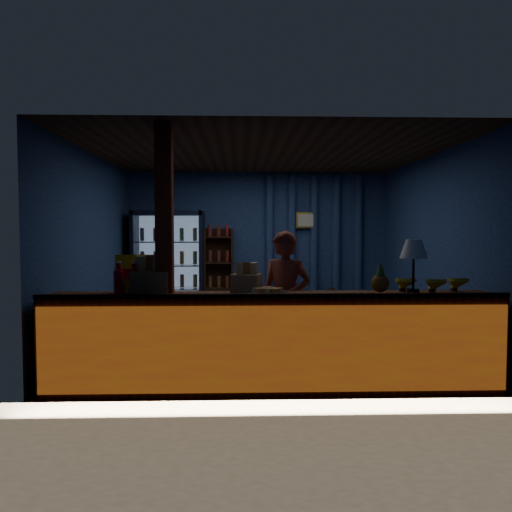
{
  "coord_description": "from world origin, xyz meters",
  "views": [
    {
      "loc": [
        -0.32,
        -6.74,
        1.58
      ],
      "look_at": [
        -0.11,
        -0.2,
        1.23
      ],
      "focal_mm": 35.0,
      "sensor_mm": 36.0,
      "label": 1
    }
  ],
  "objects_px": {
    "shopkeeper": "(285,303)",
    "pastry_tray": "(268,292)",
    "table_lamp": "(414,251)",
    "green_chair": "(295,310)"
  },
  "relations": [
    {
      "from": "shopkeeper",
      "to": "pastry_tray",
      "type": "height_order",
      "value": "shopkeeper"
    },
    {
      "from": "pastry_tray",
      "to": "table_lamp",
      "type": "relative_size",
      "value": 0.77
    },
    {
      "from": "shopkeeper",
      "to": "table_lamp",
      "type": "relative_size",
      "value": 2.94
    },
    {
      "from": "shopkeeper",
      "to": "green_chair",
      "type": "xyz_separation_m",
      "value": [
        0.4,
        2.67,
        -0.51
      ]
    },
    {
      "from": "green_chair",
      "to": "shopkeeper",
      "type": "bearing_deg",
      "value": 72.91
    },
    {
      "from": "green_chair",
      "to": "table_lamp",
      "type": "distance_m",
      "value": 3.47
    },
    {
      "from": "green_chair",
      "to": "pastry_tray",
      "type": "bearing_deg",
      "value": 70.71
    },
    {
      "from": "table_lamp",
      "to": "shopkeeper",
      "type": "bearing_deg",
      "value": 157.29
    },
    {
      "from": "shopkeeper",
      "to": "pastry_tray",
      "type": "distance_m",
      "value": 0.66
    },
    {
      "from": "pastry_tray",
      "to": "table_lamp",
      "type": "height_order",
      "value": "table_lamp"
    }
  ]
}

